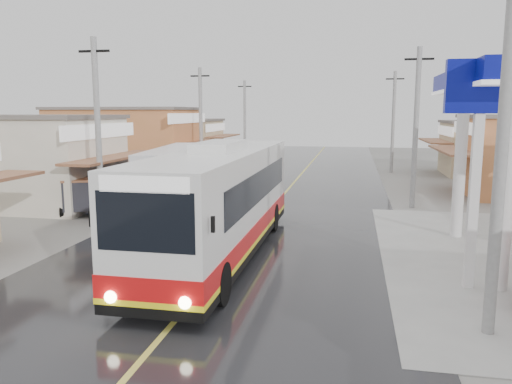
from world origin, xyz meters
TOP-DOWN VIEW (x-y plane):
  - ground at (0.00, 0.00)m, footprint 120.00×120.00m
  - road at (0.00, 15.00)m, footprint 12.00×90.00m
  - centre_line at (0.00, 15.00)m, footprint 0.15×90.00m
  - shopfronts_left at (-13.00, 18.00)m, footprint 11.00×44.00m
  - utility_poles_left at (-7.00, 16.00)m, footprint 1.60×50.00m
  - utility_poles_right at (7.00, 15.00)m, footprint 1.60×36.00m
  - coach_bus at (-0.33, 4.77)m, footprint 2.92×12.40m
  - second_bus at (-4.69, 12.99)m, footprint 3.58×9.32m
  - cyclist at (-3.36, 7.59)m, footprint 0.89×2.11m
  - tricycle_near at (-7.96, 12.60)m, footprint 1.76×2.16m
  - tricycle_far at (-8.73, 10.17)m, footprint 2.30×2.55m

SIDE VIEW (x-z plane):
  - ground at x=0.00m, z-range 0.00..0.00m
  - shopfronts_left at x=-13.00m, z-range -2.60..2.60m
  - utility_poles_left at x=-7.00m, z-range -4.00..4.00m
  - utility_poles_right at x=7.00m, z-range -4.00..4.00m
  - road at x=0.00m, z-range 0.00..0.02m
  - centre_line at x=0.00m, z-range 0.02..0.03m
  - cyclist at x=-3.36m, z-range -0.38..1.83m
  - tricycle_near at x=-7.96m, z-range 0.12..1.73m
  - tricycle_far at x=-8.73m, z-range 0.13..1.90m
  - second_bus at x=-4.69m, z-range 0.12..3.13m
  - coach_bus at x=-0.33m, z-range -0.07..3.80m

